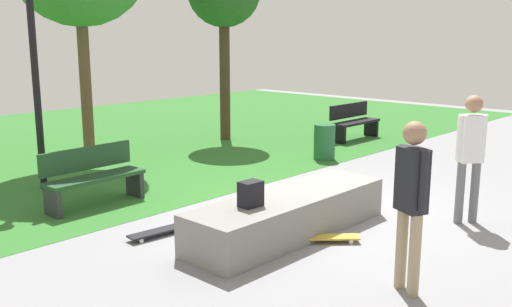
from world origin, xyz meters
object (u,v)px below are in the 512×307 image
(skater_watching, at_px, (471,148))
(park_bench_near_lamppost, at_px, (93,175))
(backpack_on_ledge, at_px, (251,194))
(lamp_post, at_px, (33,49))
(park_bench_far_right, at_px, (353,121))
(skateboard_by_ledge, at_px, (328,237))
(trash_bin, at_px, (324,142))
(skateboard_spare, at_px, (157,232))
(skater_performing_trick, at_px, (411,193))
(concrete_ledge, at_px, (290,215))

(skater_watching, bearing_deg, park_bench_near_lamppost, 124.19)
(backpack_on_ledge, relative_size, lamp_post, 0.08)
(park_bench_far_right, bearing_deg, skater_watching, -132.60)
(skateboard_by_ledge, distance_m, trash_bin, 5.04)
(skateboard_by_ledge, distance_m, skateboard_spare, 2.27)
(skater_watching, distance_m, lamp_post, 7.06)
(backpack_on_ledge, relative_size, skater_performing_trick, 0.18)
(skateboard_spare, bearing_deg, park_bench_near_lamppost, 83.66)
(skater_watching, height_order, park_bench_near_lamppost, skater_watching)
(skateboard_spare, distance_m, trash_bin, 5.55)
(skater_watching, xyz_separation_m, park_bench_far_right, (4.49, 4.88, -0.60))
(backpack_on_ledge, bearing_deg, skater_performing_trick, 99.12)
(skater_watching, bearing_deg, skateboard_by_ledge, 153.96)
(skater_performing_trick, relative_size, skateboard_spare, 2.20)
(skateboard_by_ledge, bearing_deg, concrete_ledge, 100.95)
(backpack_on_ledge, xyz_separation_m, skater_performing_trick, (0.22, -2.03, 0.35))
(concrete_ledge, bearing_deg, skater_watching, -36.26)
(skater_performing_trick, bearing_deg, trash_bin, 43.97)
(skateboard_by_ledge, relative_size, trash_bin, 0.93)
(skateboard_spare, height_order, park_bench_far_right, park_bench_far_right)
(concrete_ledge, distance_m, backpack_on_ledge, 0.85)
(concrete_ledge, height_order, backpack_on_ledge, backpack_on_ledge)
(skater_performing_trick, xyz_separation_m, park_bench_far_right, (7.08, 5.36, -0.58))
(concrete_ledge, distance_m, skater_performing_trick, 2.22)
(park_bench_far_right, bearing_deg, skateboard_spare, -164.87)
(skater_performing_trick, distance_m, skateboard_by_ledge, 1.86)
(backpack_on_ledge, distance_m, skater_watching, 3.23)
(lamp_post, bearing_deg, park_bench_far_right, -9.31)
(skater_performing_trick, bearing_deg, backpack_on_ledge, 96.07)
(skater_performing_trick, bearing_deg, skater_watching, 10.51)
(concrete_ledge, relative_size, trash_bin, 4.21)
(skateboard_spare, height_order, lamp_post, lamp_post)
(skater_performing_trick, distance_m, park_bench_far_right, 8.90)
(skater_performing_trick, distance_m, skater_watching, 2.64)
(skateboard_by_ledge, height_order, park_bench_far_right, park_bench_far_right)
(skateboard_by_ledge, bearing_deg, skater_watching, -26.04)
(skateboard_spare, bearing_deg, skateboard_by_ledge, -52.34)
(backpack_on_ledge, xyz_separation_m, skateboard_by_ledge, (0.84, -0.59, -0.64))
(skateboard_by_ledge, xyz_separation_m, lamp_post, (-1.25, 5.18, 2.34))
(backpack_on_ledge, bearing_deg, concrete_ledge, -178.94)
(park_bench_near_lamppost, relative_size, lamp_post, 0.41)
(skateboard_by_ledge, xyz_separation_m, trash_bin, (4.01, 3.02, 0.32))
(skateboard_by_ledge, bearing_deg, lamp_post, 103.53)
(skater_performing_trick, bearing_deg, park_bench_far_right, 37.13)
(park_bench_near_lamppost, bearing_deg, backpack_on_ledge, -83.72)
(skater_performing_trick, relative_size, park_bench_far_right, 1.12)
(concrete_ledge, distance_m, park_bench_near_lamppost, 3.29)
(lamp_post, bearing_deg, park_bench_near_lamppost, -87.33)
(park_bench_near_lamppost, height_order, lamp_post, lamp_post)
(park_bench_far_right, relative_size, park_bench_near_lamppost, 0.99)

